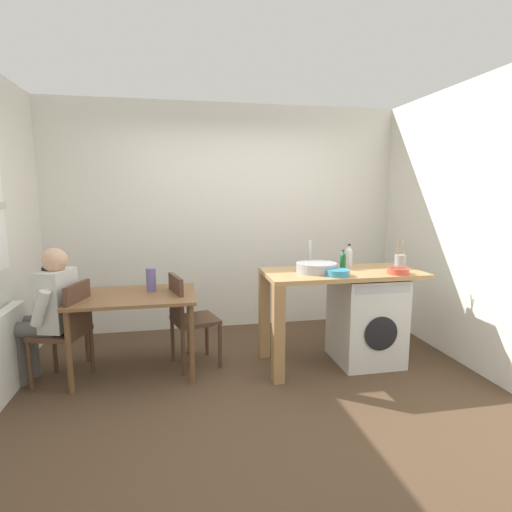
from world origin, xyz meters
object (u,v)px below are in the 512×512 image
object	(u,v)px
chair_person_seat	(68,327)
chair_opposite	(188,315)
colander	(398,271)
seated_person	(49,308)
bottle_tall_green	(343,260)
dining_table	(134,305)
utensil_crock	(400,261)
bottle_squat_brown	(349,256)
mixing_bowl	(338,272)
washing_machine	(366,319)
vase	(151,280)

from	to	relation	value
chair_person_seat	chair_opposite	world-z (taller)	same
colander	seated_person	bearing A→B (deg)	174.04
chair_opposite	bottle_tall_green	xyz separation A→B (m)	(1.51, -0.11, 0.50)
chair_opposite	bottle_tall_green	world-z (taller)	bottle_tall_green
colander	chair_person_seat	bearing A→B (deg)	174.59
chair_opposite	dining_table	bearing A→B (deg)	-102.34
seated_person	utensil_crock	xyz separation A→B (m)	(3.28, -0.05, 0.32)
bottle_squat_brown	bottle_tall_green	bearing A→B (deg)	-132.46
seated_person	colander	distance (m)	3.13
bottle_tall_green	chair_opposite	bearing A→B (deg)	175.87
dining_table	colander	xyz separation A→B (m)	(2.39, -0.40, 0.31)
chair_opposite	mixing_bowl	size ratio (longest dim) A/B	4.29
chair_opposite	utensil_crock	size ratio (longest dim) A/B	3.00
chair_person_seat	bottle_squat_brown	size ratio (longest dim) A/B	3.92
washing_machine	bottle_tall_green	world-z (taller)	bottle_tall_green
washing_machine	mixing_bowl	bearing A→B (deg)	-153.42
utensil_crock	bottle_tall_green	bearing A→B (deg)	175.13
seated_person	chair_person_seat	bearing A→B (deg)	-90.00
chair_person_seat	mixing_bowl	world-z (taller)	mixing_bowl
chair_person_seat	bottle_squat_brown	bearing A→B (deg)	-70.03
colander	chair_opposite	bearing A→B (deg)	167.38
chair_opposite	vase	xyz separation A→B (m)	(-0.33, 0.07, 0.34)
washing_machine	mixing_bowl	xyz separation A→B (m)	(-0.40, -0.20, 0.52)
chair_opposite	washing_machine	size ratio (longest dim) A/B	1.05
bottle_tall_green	chair_person_seat	bearing A→B (deg)	-179.07
chair_person_seat	vase	xyz separation A→B (m)	(0.70, 0.22, 0.34)
chair_person_seat	seated_person	size ratio (longest dim) A/B	0.75
washing_machine	mixing_bowl	distance (m)	0.68
vase	bottle_squat_brown	bearing A→B (deg)	-1.34
seated_person	chair_opposite	bearing A→B (deg)	-68.70
chair_person_seat	seated_person	world-z (taller)	seated_person
chair_opposite	bottle_squat_brown	size ratio (longest dim) A/B	3.92
chair_opposite	colander	distance (m)	2.01
seated_person	vase	distance (m)	0.89
washing_machine	bottle_squat_brown	bearing A→B (deg)	112.29
seated_person	bottle_squat_brown	world-z (taller)	seated_person
mixing_bowl	washing_machine	bearing A→B (deg)	26.58
mixing_bowl	vase	xyz separation A→B (m)	(-1.66, 0.48, -0.10)
seated_person	colander	size ratio (longest dim) A/B	6.00
chair_opposite	chair_person_seat	bearing A→B (deg)	-97.56
bottle_squat_brown	mixing_bowl	world-z (taller)	bottle_squat_brown
utensil_crock	colander	world-z (taller)	utensil_crock
washing_machine	utensil_crock	bearing A→B (deg)	8.10
chair_opposite	washing_machine	xyz separation A→B (m)	(1.73, -0.21, -0.08)
dining_table	colander	size ratio (longest dim) A/B	5.50
utensil_crock	dining_table	bearing A→B (deg)	177.12
chair_opposite	mixing_bowl	distance (m)	1.46
bottle_tall_green	colander	world-z (taller)	bottle_tall_green
dining_table	bottle_tall_green	distance (m)	2.02
chair_opposite	seated_person	bearing A→B (deg)	-100.79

